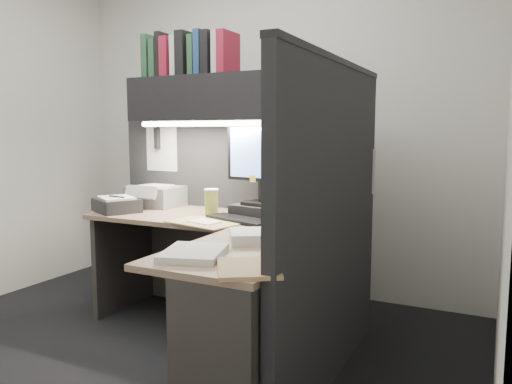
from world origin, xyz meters
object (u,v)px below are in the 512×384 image
overhead_shelf (236,98)px  telephone (329,215)px  monitor (264,181)px  printer (157,196)px  notebook_stack (117,205)px  keyboard (239,220)px  coffee_cup (211,203)px  desk (218,291)px

overhead_shelf → telephone: 1.00m
monitor → telephone: bearing=12.8°
telephone → overhead_shelf: bearing=-156.0°
telephone → printer: (-1.36, 0.08, 0.03)m
printer → telephone: bearing=-2.1°
notebook_stack → printer: bearing=78.4°
printer → notebook_stack: size_ratio=1.21×
overhead_shelf → keyboard: bearing=-58.4°
overhead_shelf → keyboard: 0.83m
printer → coffee_cup: bearing=-16.3°
overhead_shelf → keyboard: overhead_shelf is taller
telephone → printer: size_ratio=0.58×
keyboard → notebook_stack: bearing=-158.3°
notebook_stack → keyboard: bearing=2.6°
telephone → notebook_stack: 1.46m
overhead_shelf → keyboard: (0.18, -0.29, -0.76)m
telephone → notebook_stack: notebook_stack is taller
desk → keyboard: keyboard is taller
desk → printer: (-0.98, 0.77, 0.36)m
notebook_stack → coffee_cup: bearing=14.0°
desk → monitor: size_ratio=2.85×
monitor → printer: size_ratio=1.63×
monitor → notebook_stack: bearing=-156.3°
printer → monitor: bearing=-5.0°
monitor → printer: (-0.93, 0.10, -0.16)m
desk → coffee_cup: bearing=124.1°
coffee_cup → notebook_stack: bearing=-166.0°
telephone → coffee_cup: bearing=-143.0°
coffee_cup → desk: bearing=-55.9°
desk → notebook_stack: size_ratio=5.60×
keyboard → coffee_cup: bearing=175.1°
telephone → keyboard: bearing=-126.1°
desk → monitor: monitor is taller
overhead_shelf → monitor: bearing=-18.6°
keyboard → printer: (-0.86, 0.31, 0.06)m
keyboard → coffee_cup: 0.31m
overhead_shelf → coffee_cup: size_ratio=9.36×
telephone → coffee_cup: (-0.77, -0.11, 0.04)m
monitor → notebook_stack: (-1.00, -0.25, -0.19)m
monitor → telephone: monitor is taller
desk → printer: size_ratio=4.63×
monitor → coffee_cup: (-0.34, -0.08, -0.15)m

